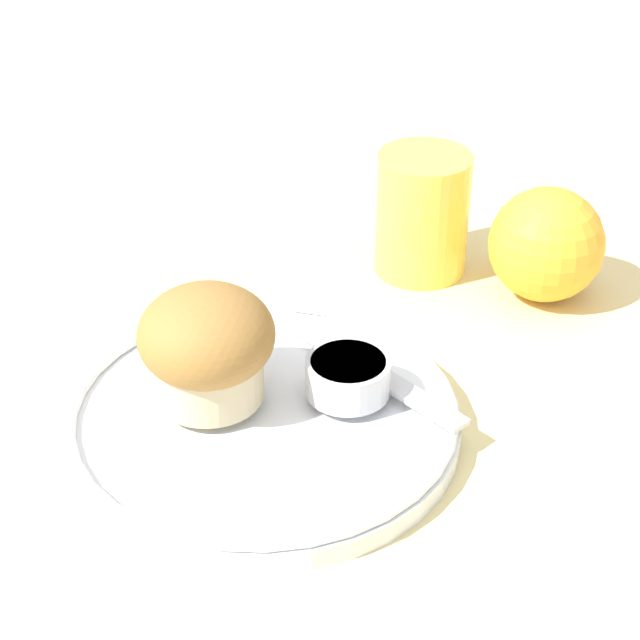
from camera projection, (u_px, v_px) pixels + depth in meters
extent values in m
plane|color=beige|center=(314.00, 424.00, 0.68)|extent=(3.00, 3.00, 0.00)
cylinder|color=white|center=(264.00, 422.00, 0.67)|extent=(0.24, 0.24, 0.01)
torus|color=white|center=(264.00, 409.00, 0.66)|extent=(0.24, 0.24, 0.01)
cylinder|color=beige|center=(209.00, 370.00, 0.66)|extent=(0.07, 0.07, 0.04)
ellipsoid|color=olive|center=(206.00, 335.00, 0.64)|extent=(0.08, 0.08, 0.06)
cylinder|color=silver|center=(348.00, 376.00, 0.66)|extent=(0.05, 0.05, 0.02)
cylinder|color=silver|center=(348.00, 363.00, 0.66)|extent=(0.05, 0.05, 0.00)
sphere|color=#B7192D|center=(348.00, 368.00, 0.68)|extent=(0.01, 0.01, 0.01)
sphere|color=#B7192D|center=(363.00, 376.00, 0.67)|extent=(0.01, 0.01, 0.01)
cube|color=silver|center=(361.00, 364.00, 0.69)|extent=(0.17, 0.03, 0.00)
sphere|color=#F4A82D|center=(546.00, 244.00, 0.78)|extent=(0.09, 0.09, 0.09)
cylinder|color=#EAD14C|center=(422.00, 214.00, 0.81)|extent=(0.07, 0.07, 0.10)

